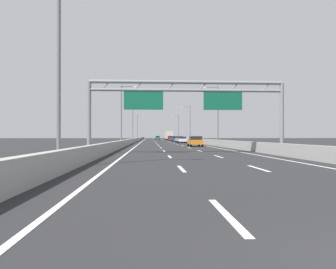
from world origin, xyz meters
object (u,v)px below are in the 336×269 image
(sign_gantry, at_px, (186,98))
(box_truck, at_px, (169,135))
(streetlamp_right_distant, at_px, (178,126))
(orange_car, at_px, (195,141))
(streetlamp_left_distant, at_px, (138,126))
(green_car, at_px, (158,138))
(blue_car, at_px, (175,139))
(streetlamp_left_far, at_px, (134,121))
(silver_car, at_px, (179,139))
(streetlamp_right_far, at_px, (189,122))
(streetlamp_left_near, at_px, (64,57))
(streetlamp_right_mid, at_px, (216,112))
(white_car, at_px, (182,140))
(streetlamp_left_mid, at_px, (123,111))
(red_car, at_px, (170,138))

(sign_gantry, distance_m, box_truck, 91.54)
(streetlamp_right_distant, relative_size, orange_car, 2.25)
(streetlamp_left_distant, bearing_deg, streetlamp_right_distant, 0.00)
(green_car, relative_size, blue_car, 1.05)
(streetlamp_left_far, height_order, streetlamp_left_distant, same)
(streetlamp_right_distant, xyz_separation_m, silver_car, (-3.70, -47.66, -4.64))
(streetlamp_right_far, height_order, streetlamp_right_distant, same)
(streetlamp_left_near, relative_size, streetlamp_right_mid, 1.00)
(streetlamp_right_mid, bearing_deg, white_car, 101.08)
(streetlamp_right_mid, bearing_deg, streetlamp_right_distant, 90.00)
(sign_gantry, distance_m, streetlamp_left_mid, 25.14)
(streetlamp_right_far, distance_m, blue_car, 6.05)
(streetlamp_right_far, xyz_separation_m, green_car, (-7.40, 45.27, -4.65))
(green_car, height_order, white_car, green_car)
(streetlamp_left_near, height_order, streetlamp_left_mid, same)
(blue_car, height_order, silver_car, silver_car)
(streetlamp_left_mid, xyz_separation_m, streetlamp_right_distant, (14.93, 72.88, 0.00))
(blue_car, xyz_separation_m, white_car, (0.13, -16.95, -0.04))
(streetlamp_left_mid, bearing_deg, red_car, 78.95)
(sign_gantry, distance_m, silver_car, 49.56)
(streetlamp_right_far, height_order, red_car, streetlamp_right_far)
(streetlamp_left_distant, relative_size, orange_car, 2.25)
(sign_gantry, distance_m, green_car, 105.82)
(sign_gantry, bearing_deg, silver_car, 85.54)
(white_car, distance_m, box_truck, 48.48)
(orange_car, relative_size, silver_car, 0.97)
(streetlamp_left_mid, xyz_separation_m, green_car, (7.53, 81.71, -4.65))
(white_car, height_order, silver_car, silver_car)
(streetlamp_left_far, distance_m, red_car, 23.78)
(streetlamp_right_mid, height_order, streetlamp_left_distant, same)
(box_truck, bearing_deg, streetlamp_left_mid, -99.46)
(streetlamp_left_far, relative_size, streetlamp_left_distant, 1.00)
(streetlamp_right_far, relative_size, box_truck, 1.09)
(streetlamp_right_mid, bearing_deg, streetlamp_right_far, 90.00)
(streetlamp_left_far, bearing_deg, silver_car, -44.96)
(streetlamp_left_near, relative_size, white_car, 2.10)
(green_car, bearing_deg, streetlamp_left_distant, -130.45)
(streetlamp_left_mid, xyz_separation_m, box_truck, (11.23, 67.38, -3.65))
(streetlamp_right_distant, bearing_deg, sign_gantry, -94.45)
(streetlamp_left_near, relative_size, silver_car, 2.19)
(green_car, bearing_deg, streetlamp_left_near, -93.65)
(green_car, xyz_separation_m, orange_car, (3.30, -86.64, 0.01))
(streetlamp_right_mid, distance_m, streetlamp_right_distant, 72.88)
(blue_car, bearing_deg, green_car, 94.45)
(streetlamp_right_mid, distance_m, green_car, 82.18)
(streetlamp_right_mid, relative_size, silver_car, 2.19)
(green_car, bearing_deg, sign_gantry, -90.07)
(white_car, bearing_deg, box_truck, 90.00)
(streetlamp_left_mid, distance_m, green_car, 82.19)
(streetlamp_left_distant, distance_m, box_truck, 13.02)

